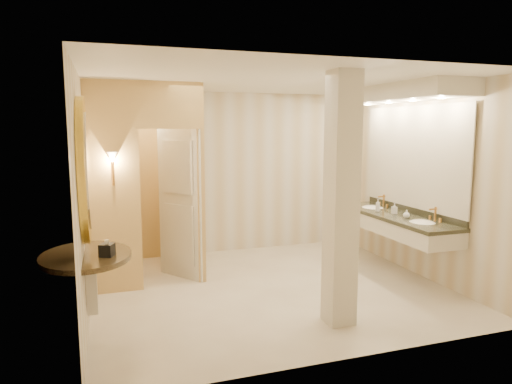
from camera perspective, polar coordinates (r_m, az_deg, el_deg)
floor at (r=6.21m, az=1.72°, el=-11.88°), size 4.50×4.50×0.00m
ceiling at (r=5.87m, az=1.83°, el=13.76°), size 4.50×4.50×0.00m
wall_back at (r=7.78m, az=-3.28°, el=2.38°), size 4.50×0.02×2.70m
wall_front at (r=4.09m, az=11.43°, el=-2.88°), size 4.50×0.02×2.70m
wall_left at (r=5.54m, az=-20.65°, el=-0.41°), size 0.02×4.00×2.70m
wall_right at (r=6.98m, az=19.41°, el=1.29°), size 0.02×4.00×2.70m
toilet_closet at (r=6.55m, az=-10.52°, el=1.50°), size 1.50×1.55×2.70m
wall_sconce at (r=5.93m, az=-17.53°, el=3.96°), size 0.14×0.14×0.42m
vanity at (r=6.83m, az=17.48°, el=3.57°), size 0.75×2.41×2.09m
console_shelf at (r=4.76m, az=-20.57°, el=-1.72°), size 1.10×1.10×2.00m
pillar at (r=4.91m, az=10.61°, el=-1.06°), size 0.29×0.29×2.70m
tissue_box at (r=4.69m, az=-18.12°, el=-6.91°), size 0.16×0.16×0.12m
toilet at (r=7.31m, az=-17.24°, el=-6.45°), size 0.49×0.71×0.66m
soap_bottle_a at (r=6.93m, az=16.90°, el=-1.98°), size 0.08×0.08×0.15m
soap_bottle_b at (r=6.65m, az=18.30°, el=-2.62°), size 0.11×0.11×0.12m
soap_bottle_c at (r=7.04m, az=14.98°, el=-1.63°), size 0.07×0.07×0.18m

